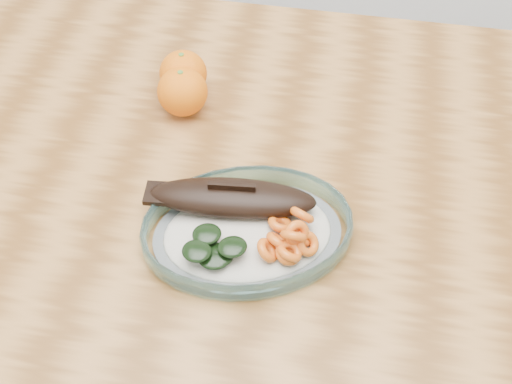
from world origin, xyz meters
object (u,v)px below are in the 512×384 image
dining_table (208,205)px  orange_left (183,73)px  orange_right (182,92)px  plated_meal (247,227)px

dining_table → orange_left: 0.21m
orange_left → orange_right: orange_right is taller
dining_table → orange_left: size_ratio=16.54×
orange_right → orange_left: bearing=103.2°
orange_left → plated_meal: bearing=-60.3°
dining_table → orange_left: (-0.06, 0.14, 0.14)m
dining_table → orange_right: bearing=119.1°
dining_table → plated_meal: bearing=-55.0°
dining_table → orange_right: size_ratio=16.02×
plated_meal → orange_right: (-0.14, 0.22, 0.02)m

